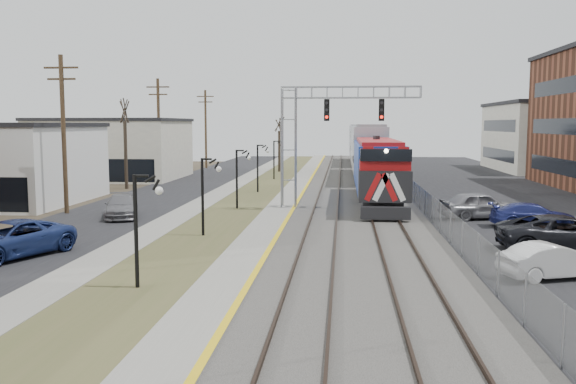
# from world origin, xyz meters

# --- Properties ---
(street_west) EXTENTS (7.00, 120.00, 0.04)m
(street_west) POSITION_xyz_m (-11.50, 35.00, 0.02)
(street_west) COLOR black
(street_west) RESTS_ON ground
(sidewalk) EXTENTS (2.00, 120.00, 0.08)m
(sidewalk) POSITION_xyz_m (-7.00, 35.00, 0.04)
(sidewalk) COLOR gray
(sidewalk) RESTS_ON ground
(grass_median) EXTENTS (4.00, 120.00, 0.06)m
(grass_median) POSITION_xyz_m (-4.00, 35.00, 0.03)
(grass_median) COLOR #474B28
(grass_median) RESTS_ON ground
(platform) EXTENTS (2.00, 120.00, 0.24)m
(platform) POSITION_xyz_m (-1.00, 35.00, 0.12)
(platform) COLOR gray
(platform) RESTS_ON ground
(ballast_bed) EXTENTS (8.00, 120.00, 0.20)m
(ballast_bed) POSITION_xyz_m (4.00, 35.00, 0.10)
(ballast_bed) COLOR #595651
(ballast_bed) RESTS_ON ground
(parking_lot) EXTENTS (16.00, 120.00, 0.04)m
(parking_lot) POSITION_xyz_m (16.00, 35.00, 0.02)
(parking_lot) COLOR black
(parking_lot) RESTS_ON ground
(platform_edge) EXTENTS (0.24, 120.00, 0.01)m
(platform_edge) POSITION_xyz_m (-0.12, 35.00, 0.24)
(platform_edge) COLOR gold
(platform_edge) RESTS_ON platform
(track_near) EXTENTS (1.58, 120.00, 0.15)m
(track_near) POSITION_xyz_m (2.00, 35.00, 0.28)
(track_near) COLOR #2D2119
(track_near) RESTS_ON ballast_bed
(track_far) EXTENTS (1.58, 120.00, 0.15)m
(track_far) POSITION_xyz_m (5.50, 35.00, 0.28)
(track_far) COLOR #2D2119
(track_far) RESTS_ON ballast_bed
(train) EXTENTS (3.00, 63.05, 5.33)m
(train) POSITION_xyz_m (5.50, 55.20, 2.88)
(train) COLOR #123299
(train) RESTS_ON ground
(signal_gantry) EXTENTS (9.00, 1.07, 8.15)m
(signal_gantry) POSITION_xyz_m (1.22, 27.99, 5.59)
(signal_gantry) COLOR gray
(signal_gantry) RESTS_ON ground
(lampposts) EXTENTS (0.14, 62.14, 4.00)m
(lampposts) POSITION_xyz_m (-4.00, 18.29, 2.00)
(lampposts) COLOR black
(lampposts) RESTS_ON ground
(utility_poles) EXTENTS (0.28, 80.28, 10.00)m
(utility_poles) POSITION_xyz_m (-14.50, 25.00, 5.00)
(utility_poles) COLOR #4C3823
(utility_poles) RESTS_ON ground
(fence) EXTENTS (0.04, 120.00, 1.60)m
(fence) POSITION_xyz_m (8.20, 35.00, 0.80)
(fence) COLOR gray
(fence) RESTS_ON ground
(bare_trees) EXTENTS (12.30, 42.30, 5.95)m
(bare_trees) POSITION_xyz_m (-12.66, 38.91, 2.70)
(bare_trees) COLOR #382D23
(bare_trees) RESTS_ON ground
(car_lot_b) EXTENTS (4.20, 2.59, 1.31)m
(car_lot_b) POSITION_xyz_m (10.81, 10.67, 0.65)
(car_lot_b) COLOR silver
(car_lot_b) RESTS_ON ground
(car_lot_c) EXTENTS (5.91, 2.76, 1.64)m
(car_lot_c) POSITION_xyz_m (12.98, 15.54, 0.82)
(car_lot_c) COLOR black
(car_lot_c) RESTS_ON ground
(car_lot_d) EXTENTS (4.58, 1.89, 1.33)m
(car_lot_d) POSITION_xyz_m (13.54, 22.17, 0.66)
(car_lot_d) COLOR navy
(car_lot_d) RESTS_ON ground
(car_lot_e) EXTENTS (5.14, 3.01, 1.64)m
(car_lot_e) POSITION_xyz_m (11.30, 24.98, 0.82)
(car_lot_e) COLOR gray
(car_lot_e) RESTS_ON ground
(car_street_a) EXTENTS (4.55, 6.16, 1.56)m
(car_street_a) POSITION_xyz_m (-11.05, 12.25, 0.78)
(car_street_a) COLOR navy
(car_street_a) RESTS_ON ground
(car_street_b) EXTENTS (3.28, 5.05, 1.36)m
(car_street_b) POSITION_xyz_m (-10.37, 23.62, 0.68)
(car_street_b) COLOR slate
(car_street_b) RESTS_ON ground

